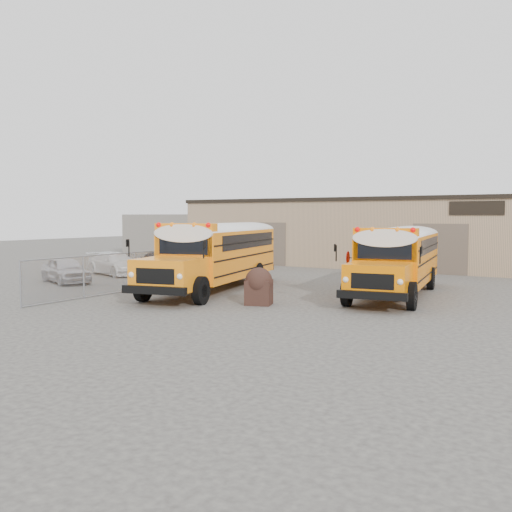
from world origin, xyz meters
The scene contains 10 objects.
ground centered at (0.00, 0.00, 0.00)m, with size 120.00×120.00×0.00m, color #3D3A38.
warehouse centered at (0.00, 19.99, 2.37)m, with size 30.20×10.20×4.67m.
chainlink_fence centered at (-6.00, 3.00, 0.90)m, with size 0.07×18.07×1.81m.
distant_building_left centered at (-22.00, 22.00, 1.80)m, with size 8.00×6.00×3.60m, color slate.
school_bus_left centered at (-4.58, 8.80, 1.84)m, with size 5.01×11.21×3.19m.
school_bus_right centered at (3.62, 11.53, 1.75)m, with size 4.11×10.58×3.02m.
tarp_bundle centered at (1.05, -0.51, 0.75)m, with size 1.20×1.14×1.46m.
car_silver centered at (-11.21, 0.34, 0.67)m, with size 1.59×3.95×1.34m, color silver.
car_white centered at (-12.06, 4.63, 0.66)m, with size 1.84×4.52×1.31m, color white.
car_dark centered at (-9.14, 6.00, 0.69)m, with size 1.47×4.20×1.38m, color black.
Camera 1 is at (12.65, -19.19, 3.44)m, focal length 40.00 mm.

